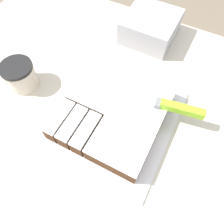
# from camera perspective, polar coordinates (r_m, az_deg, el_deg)

# --- Properties ---
(ground_plane) EXTENTS (8.00, 8.00, 0.00)m
(ground_plane) POSITION_cam_1_polar(r_m,az_deg,el_deg) (1.51, -0.25, -19.55)
(ground_plane) COLOR #7F705B
(countertop) EXTENTS (1.40, 1.10, 0.91)m
(countertop) POSITION_cam_1_polar(r_m,az_deg,el_deg) (1.07, -0.35, -15.17)
(countertop) COLOR beige
(countertop) RESTS_ON ground_plane
(cake_board) EXTENTS (0.36, 0.37, 0.01)m
(cake_board) POSITION_cam_1_polar(r_m,az_deg,el_deg) (0.66, 0.00, -1.37)
(cake_board) COLOR silver
(cake_board) RESTS_ON countertop
(cake) EXTENTS (0.28, 0.30, 0.06)m
(cake) POSITION_cam_1_polar(r_m,az_deg,el_deg) (0.63, 0.39, 0.12)
(cake) COLOR #472814
(cake) RESTS_ON cake_board
(knife) EXTENTS (0.34, 0.08, 0.02)m
(knife) POSITION_cam_1_polar(r_m,az_deg,el_deg) (0.62, 14.03, 1.71)
(knife) COLOR silver
(knife) RESTS_ON cake
(coffee_cup) EXTENTS (0.10, 0.10, 0.09)m
(coffee_cup) POSITION_cam_1_polar(r_m,az_deg,el_deg) (0.75, -22.86, 8.80)
(coffee_cup) COLOR beige
(coffee_cup) RESTS_ON countertop
(storage_box) EXTENTS (0.18, 0.19, 0.09)m
(storage_box) POSITION_cam_1_polar(r_m,az_deg,el_deg) (0.87, 9.98, 21.04)
(storage_box) COLOR #B2B2B7
(storage_box) RESTS_ON countertop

